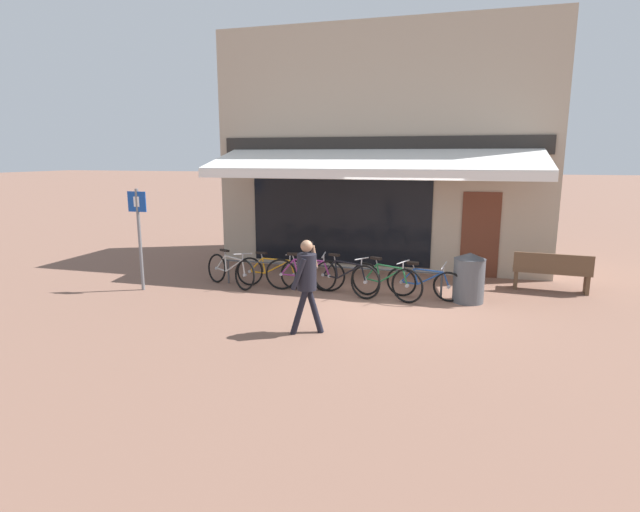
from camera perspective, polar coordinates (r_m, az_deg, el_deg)
name	(u,v)px	position (r m, az deg, el deg)	size (l,w,h in m)	color
ground_plane	(395,302)	(10.43, 8.51, -5.18)	(160.00, 160.00, 0.00)	brown
shop_front	(386,151)	(14.30, 7.51, 11.83)	(8.64, 5.01, 6.19)	tan
bike_rack_rail	(329,269)	(11.04, 1.00, -1.49)	(4.98, 0.04, 0.57)	#47494F
bicycle_silver	(230,270)	(11.65, -10.21, -1.62)	(1.60, 0.90, 0.84)	black
bicycle_orange	(272,272)	(11.45, -5.56, -1.78)	(1.75, 0.52, 0.82)	black
bicycle_purple	(305,274)	(11.05, -1.75, -2.05)	(1.79, 0.52, 0.85)	black
bicycle_black	(344,277)	(10.75, 2.71, -2.42)	(1.73, 0.75, 0.87)	black
bicycle_green	(386,281)	(10.51, 7.52, -2.83)	(1.61, 0.73, 0.86)	black
bicycle_blue	(424,283)	(10.61, 11.84, -3.03)	(1.64, 0.56, 0.81)	black
pedestrian_adult	(307,276)	(8.26, -1.52, -2.35)	(0.54, 0.56, 1.61)	black
litter_bin	(469,277)	(10.62, 16.65, -2.35)	(0.64, 0.64, 1.03)	#515459
parking_sign	(139,228)	(11.63, -19.99, 2.97)	(0.44, 0.07, 2.26)	slate
park_bench	(552,271)	(12.09, 24.95, -1.57)	(1.63, 0.56, 0.87)	brown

